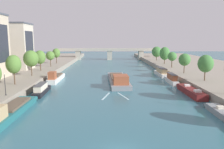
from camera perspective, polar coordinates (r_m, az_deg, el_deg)
The scene contains 23 objects.
quay_left at distance 84.57m, azimuth -25.76°, elevation 0.77°, with size 36.00×170.00×1.78m, color gray.
quay_right at distance 85.72m, azimuth 24.98°, elevation 0.92°, with size 36.00×170.00×1.78m, color gray.
barge_midriver at distance 60.33m, azimuth 1.65°, elevation -1.30°, with size 5.75×23.68×3.21m.
wake_behind_barge at distance 46.38m, azimuth 0.63°, elevation -5.65°, with size 5.60×5.99×0.03m.
moored_boat_left_upstream at distance 38.05m, azimuth -25.13°, elevation -8.52°, with size 3.24×15.90×2.89m.
moored_boat_left_end at distance 50.84m, azimuth -17.93°, elevation -3.71°, with size 2.24×10.17×2.26m.
moored_boat_left_near at distance 64.85m, azimuth -14.44°, elevation -0.80°, with size 2.50×13.67×3.28m.
moored_boat_right_end at distance 50.69m, azimuth 19.87°, elevation -4.13°, with size 2.51×12.45×2.44m.
moored_boat_right_downstream at distance 61.83m, azimuth 15.24°, elevation -1.18°, with size 1.85×10.28×2.71m.
moored_boat_right_second at distance 73.58m, azimuth 12.70°, elevation 0.54°, with size 2.25×12.23×2.76m.
tree_left_by_lamp at distance 53.58m, azimuth -24.32°, elevation 2.44°, with size 3.32×3.32×6.68m.
tree_left_nearest at distance 64.92m, azimuth -20.40°, elevation 3.91°, with size 4.11×4.11×7.09m.
tree_left_midway at distance 74.95m, azimuth -18.27°, elevation 4.31°, with size 3.55×3.55×6.59m.
tree_left_far at distance 84.98m, azimuth -15.82°, elevation 4.76°, with size 3.22×3.22×5.77m.
tree_left_third at distance 95.91m, azimuth -14.34°, elevation 5.45°, with size 3.27×3.27×6.35m.
tree_right_by_lamp at distance 57.99m, azimuth 23.24°, elevation 2.62°, with size 3.71×3.71×6.40m.
tree_right_third at distance 69.01m, azimuth 18.42°, elevation 3.70°, with size 3.50×3.50×5.95m.
tree_right_past_mid at distance 81.92m, azimuth 15.42°, elevation 4.56°, with size 3.23×3.23×5.65m.
tree_right_midway at distance 93.93m, azimuth 13.60°, elevation 5.36°, with size 4.25×4.25×7.02m.
tree_right_second at distance 108.95m, azimuth 11.58°, elevation 5.83°, with size 4.77×4.77×6.67m.
lamppost_left_bank at distance 43.99m, azimuth -26.16°, elevation -2.02°, with size 0.28×0.28×4.11m.
building_left_far_end at distance 82.61m, azimuth -25.22°, elevation 6.71°, with size 14.15×9.36×15.63m.
bridge_far at distance 129.16m, azimuth -0.62°, elevation 5.77°, with size 60.95×4.40×6.74m.
Camera 1 is at (-1.34, -21.15, 11.83)m, focal length 35.02 mm.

